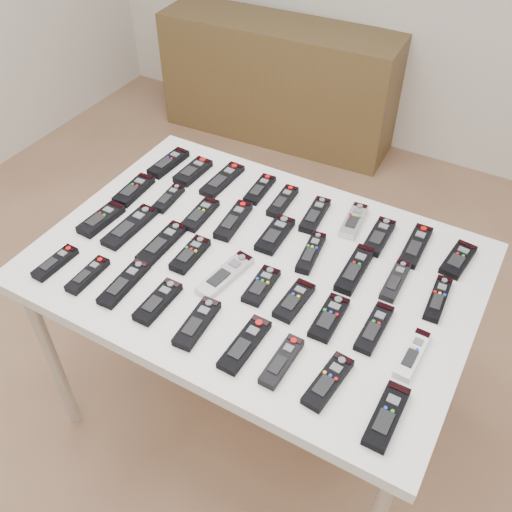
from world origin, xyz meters
The scene contains 41 objects.
ground centered at (0.00, 0.00, 0.00)m, with size 4.00×4.00×0.00m, color brown.
table centered at (0.14, -0.02, 0.72)m, with size 1.25×0.88×0.78m.
sideboard centered at (-0.73, 1.78, 0.35)m, with size 1.40×0.38×0.70m, color #523F20.
remote_0 centered at (-0.37, 0.25, 0.79)m, with size 0.05×0.17×0.02m, color black.
remote_1 centered at (-0.27, 0.25, 0.79)m, with size 0.06×0.15×0.02m, color black.
remote_2 centered at (-0.15, 0.26, 0.79)m, with size 0.06×0.20×0.02m, color black.
remote_3 centered at (-0.02, 0.28, 0.79)m, with size 0.05×0.16×0.02m, color black.
remote_4 centered at (0.08, 0.26, 0.79)m, with size 0.05×0.16×0.02m, color black.
remote_5 centered at (0.20, 0.25, 0.79)m, with size 0.05×0.17×0.02m, color black.
remote_6 centered at (0.32, 0.28, 0.79)m, with size 0.05×0.16×0.02m, color #B7B7BC.
remote_7 centered at (0.42, 0.25, 0.79)m, with size 0.05×0.16×0.02m, color black.
remote_8 centered at (0.52, 0.26, 0.79)m, with size 0.05×0.19×0.02m, color black.
remote_9 centered at (0.65, 0.27, 0.79)m, with size 0.06×0.15×0.02m, color black.
remote_10 centered at (-0.38, 0.07, 0.79)m, with size 0.06×0.16×0.02m, color black.
remote_11 centered at (-0.25, 0.09, 0.79)m, with size 0.04×0.14×0.02m, color black.
remote_12 centered at (-0.11, 0.07, 0.79)m, with size 0.05×0.16×0.02m, color black.
remote_13 centered at (-0.01, 0.09, 0.79)m, with size 0.05×0.18×0.02m, color black.
remote_14 centered at (0.14, 0.10, 0.79)m, with size 0.06×0.17×0.02m, color black.
remote_15 centered at (0.27, 0.08, 0.79)m, with size 0.04×0.17×0.02m, color black.
remote_16 centered at (0.41, 0.08, 0.79)m, with size 0.05×0.19×0.02m, color black.
remote_17 centered at (0.52, 0.10, 0.79)m, with size 0.04×0.16×0.02m, color black.
remote_18 centered at (0.64, 0.09, 0.79)m, with size 0.04×0.17×0.02m, color black.
remote_19 centered at (-0.37, -0.10, 0.79)m, with size 0.06×0.16×0.02m, color black.
remote_20 centered at (-0.27, -0.09, 0.79)m, with size 0.06×0.21×0.02m, color black.
remote_21 centered at (-0.14, -0.10, 0.79)m, with size 0.06×0.19×0.02m, color black.
remote_22 centered at (-0.04, -0.10, 0.79)m, with size 0.05×0.15×0.02m, color black.
remote_23 centered at (0.10, -0.12, 0.79)m, with size 0.05×0.20×0.02m, color #B7B7BC.
remote_24 centered at (0.21, -0.11, 0.79)m, with size 0.05×0.14×0.02m, color black.
remote_25 centered at (0.31, -0.11, 0.79)m, with size 0.05×0.15×0.02m, color black.
remote_26 centered at (0.42, -0.12, 0.79)m, with size 0.06×0.16×0.02m, color black.
remote_27 centered at (0.53, -0.09, 0.79)m, with size 0.05×0.17×0.02m, color black.
remote_28 centered at (0.64, -0.13, 0.79)m, with size 0.04×0.16×0.02m, color silver.
remote_29 centered at (-0.35, -0.32, 0.79)m, with size 0.04×0.15×0.02m, color black.
remote_30 centered at (-0.24, -0.31, 0.79)m, with size 0.04×0.15×0.02m, color black.
remote_31 centered at (-0.13, -0.29, 0.79)m, with size 0.05×0.18×0.02m, color black.
remote_32 centered at (-0.01, -0.30, 0.79)m, with size 0.05×0.16×0.02m, color black.
remote_33 centered at (0.13, -0.31, 0.79)m, with size 0.05×0.17×0.02m, color black.
remote_34 centered at (0.27, -0.30, 0.79)m, with size 0.05×0.18×0.02m, color black.
remote_35 centered at (0.37, -0.30, 0.79)m, with size 0.04×0.16×0.02m, color black.
remote_36 centered at (0.50, -0.30, 0.79)m, with size 0.05×0.17×0.02m, color black.
remote_37 centered at (0.65, -0.32, 0.79)m, with size 0.05×0.18×0.02m, color black.
Camera 1 is at (0.73, -1.06, 1.93)m, focal length 40.00 mm.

